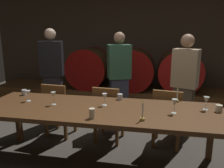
{
  "coord_description": "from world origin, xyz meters",
  "views": [
    {
      "loc": [
        0.48,
        -2.34,
        1.69
      ],
      "look_at": [
        -0.01,
        0.21,
        1.08
      ],
      "focal_mm": 36.77,
      "sensor_mm": 36.0,
      "label": 1
    }
  ],
  "objects_px": {
    "chair_left": "(58,107)",
    "guest_center": "(119,80)",
    "candle_right": "(177,98)",
    "wine_barrel_left": "(90,68)",
    "cup_far_left": "(24,92)",
    "guest_left": "(53,77)",
    "wine_glass_right": "(175,103)",
    "cup_far_right": "(219,108)",
    "chair_center": "(108,112)",
    "candle_left": "(142,115)",
    "wine_glass_left": "(28,93)",
    "cup_center_left": "(92,113)",
    "wine_glass_far_right": "(206,101)",
    "dining_table": "(100,113)",
    "wine_glass_center_left": "(53,95)",
    "wine_glass_center_right": "(105,97)",
    "wine_barrel_center": "(134,69)",
    "guest_right": "(184,86)",
    "chair_right": "(167,115)",
    "wine_barrel_right": "(179,71)",
    "cup_center_right": "(120,97)"
  },
  "relations": [
    {
      "from": "dining_table",
      "to": "wine_glass_center_left",
      "type": "distance_m",
      "value": 0.62
    },
    {
      "from": "wine_barrel_left",
      "to": "wine_glass_center_right",
      "type": "bearing_deg",
      "value": -69.32
    },
    {
      "from": "cup_far_right",
      "to": "wine_glass_center_right",
      "type": "bearing_deg",
      "value": -178.91
    },
    {
      "from": "candle_right",
      "to": "cup_far_left",
      "type": "distance_m",
      "value": 2.14
    },
    {
      "from": "wine_barrel_left",
      "to": "chair_right",
      "type": "xyz_separation_m",
      "value": [
        1.66,
        -1.72,
        -0.37
      ]
    },
    {
      "from": "wine_glass_center_right",
      "to": "dining_table",
      "type": "bearing_deg",
      "value": -107.0
    },
    {
      "from": "chair_left",
      "to": "guest_center",
      "type": "bearing_deg",
      "value": -139.59
    },
    {
      "from": "wine_glass_left",
      "to": "guest_left",
      "type": "bearing_deg",
      "value": 98.17
    },
    {
      "from": "wine_glass_center_left",
      "to": "wine_glass_far_right",
      "type": "height_order",
      "value": "wine_glass_center_left"
    },
    {
      "from": "chair_left",
      "to": "wine_glass_far_right",
      "type": "bearing_deg",
      "value": 171.88
    },
    {
      "from": "wine_glass_right",
      "to": "wine_glass_far_right",
      "type": "relative_size",
      "value": 1.04
    },
    {
      "from": "wine_glass_left",
      "to": "wine_glass_right",
      "type": "relative_size",
      "value": 0.86
    },
    {
      "from": "chair_left",
      "to": "wine_glass_center_right",
      "type": "distance_m",
      "value": 1.14
    },
    {
      "from": "candle_left",
      "to": "cup_far_right",
      "type": "height_order",
      "value": "candle_left"
    },
    {
      "from": "chair_right",
      "to": "chair_center",
      "type": "bearing_deg",
      "value": 8.92
    },
    {
      "from": "chair_left",
      "to": "guest_center",
      "type": "xyz_separation_m",
      "value": [
        0.88,
        0.61,
        0.36
      ]
    },
    {
      "from": "wine_glass_center_right",
      "to": "cup_far_right",
      "type": "bearing_deg",
      "value": 1.09
    },
    {
      "from": "guest_left",
      "to": "cup_center_right",
      "type": "xyz_separation_m",
      "value": [
        1.33,
        -0.77,
        -0.07
      ]
    },
    {
      "from": "wine_glass_left",
      "to": "wine_glass_center_right",
      "type": "height_order",
      "value": "wine_glass_center_right"
    },
    {
      "from": "guest_center",
      "to": "wine_glass_far_right",
      "type": "bearing_deg",
      "value": 115.09
    },
    {
      "from": "wine_glass_center_right",
      "to": "wine_barrel_center",
      "type": "bearing_deg",
      "value": 86.6
    },
    {
      "from": "wine_barrel_center",
      "to": "cup_far_left",
      "type": "distance_m",
      "value": 2.46
    },
    {
      "from": "cup_center_left",
      "to": "guest_left",
      "type": "bearing_deg",
      "value": 127.37
    },
    {
      "from": "wine_glass_right",
      "to": "cup_center_left",
      "type": "bearing_deg",
      "value": -159.93
    },
    {
      "from": "wine_barrel_left",
      "to": "wine_glass_right",
      "type": "distance_m",
      "value": 2.94
    },
    {
      "from": "guest_center",
      "to": "wine_glass_center_right",
      "type": "bearing_deg",
      "value": 68.56
    },
    {
      "from": "wine_barrel_left",
      "to": "dining_table",
      "type": "bearing_deg",
      "value": -70.99
    },
    {
      "from": "chair_left",
      "to": "wine_glass_far_right",
      "type": "relative_size",
      "value": 5.55
    },
    {
      "from": "dining_table",
      "to": "wine_glass_center_left",
      "type": "relative_size",
      "value": 17.74
    },
    {
      "from": "chair_left",
      "to": "chair_center",
      "type": "relative_size",
      "value": 1.0
    },
    {
      "from": "guest_left",
      "to": "wine_glass_right",
      "type": "xyz_separation_m",
      "value": [
        2.01,
        -1.18,
        0.01
      ]
    },
    {
      "from": "chair_right",
      "to": "wine_glass_far_right",
      "type": "height_order",
      "value": "wine_glass_far_right"
    },
    {
      "from": "chair_center",
      "to": "chair_right",
      "type": "distance_m",
      "value": 0.87
    },
    {
      "from": "wine_barrel_right",
      "to": "wine_glass_center_left",
      "type": "relative_size",
      "value": 5.34
    },
    {
      "from": "candle_right",
      "to": "cup_far_left",
      "type": "height_order",
      "value": "candle_right"
    },
    {
      "from": "wine_glass_right",
      "to": "cup_far_right",
      "type": "relative_size",
      "value": 2.07
    },
    {
      "from": "dining_table",
      "to": "candle_right",
      "type": "relative_size",
      "value": 14.57
    },
    {
      "from": "cup_far_right",
      "to": "wine_barrel_left",
      "type": "bearing_deg",
      "value": 134.27
    },
    {
      "from": "wine_barrel_right",
      "to": "guest_center",
      "type": "height_order",
      "value": "guest_center"
    },
    {
      "from": "candle_right",
      "to": "cup_center_left",
      "type": "distance_m",
      "value": 1.2
    },
    {
      "from": "wine_barrel_left",
      "to": "wine_glass_far_right",
      "type": "height_order",
      "value": "wine_barrel_left"
    },
    {
      "from": "wine_glass_right",
      "to": "wine_glass_center_left",
      "type": "bearing_deg",
      "value": 178.83
    },
    {
      "from": "wine_glass_right",
      "to": "cup_far_right",
      "type": "xyz_separation_m",
      "value": [
        0.51,
        0.15,
        -0.08
      ]
    },
    {
      "from": "wine_glass_left",
      "to": "wine_glass_center_right",
      "type": "xyz_separation_m",
      "value": [
        1.03,
        0.02,
        0.0
      ]
    },
    {
      "from": "wine_barrel_center",
      "to": "chair_right",
      "type": "distance_m",
      "value": 1.88
    },
    {
      "from": "candle_right",
      "to": "wine_barrel_left",
      "type": "bearing_deg",
      "value": 131.72
    },
    {
      "from": "wine_barrel_center",
      "to": "cup_far_left",
      "type": "xyz_separation_m",
      "value": [
        -1.38,
        -2.04,
        -0.04
      ]
    },
    {
      "from": "chair_left",
      "to": "guest_left",
      "type": "relative_size",
      "value": 0.51
    },
    {
      "from": "candle_right",
      "to": "wine_glass_right",
      "type": "distance_m",
      "value": 0.44
    },
    {
      "from": "guest_right",
      "to": "candle_left",
      "type": "relative_size",
      "value": 7.52
    }
  ]
}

